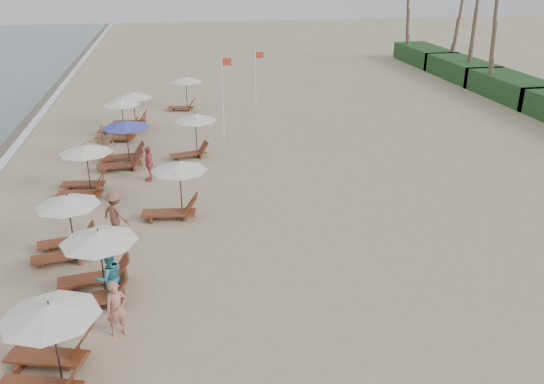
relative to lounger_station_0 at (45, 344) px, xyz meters
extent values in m
plane|color=tan|center=(5.91, 3.38, -1.09)|extent=(160.00, 160.00, 0.00)
cube|color=#193D1C|center=(27.91, 25.38, -0.29)|extent=(3.20, 8.00, 1.60)
cube|color=#193D1C|center=(27.91, 32.88, -0.29)|extent=(3.20, 8.00, 1.60)
cube|color=#193D1C|center=(27.91, 40.38, -0.29)|extent=(3.20, 8.00, 1.60)
cylinder|color=brown|center=(27.01, 26.58, 4.21)|extent=(0.36, 0.36, 10.60)
cylinder|color=brown|center=(27.91, 31.78, 4.61)|extent=(0.36, 0.36, 11.40)
cylinder|color=brown|center=(28.81, 36.98, 3.41)|extent=(0.36, 0.36, 9.00)
cylinder|color=brown|center=(27.01, 42.18, 3.81)|extent=(0.36, 0.36, 9.80)
cylinder|color=black|center=(0.25, 0.00, -0.04)|extent=(0.05, 0.05, 2.10)
cone|color=silver|center=(0.25, 0.00, 0.91)|extent=(2.37, 2.37, 0.35)
cylinder|color=black|center=(0.99, 3.62, -0.02)|extent=(0.05, 0.05, 2.13)
cone|color=silver|center=(0.99, 3.62, 0.94)|extent=(2.30, 2.30, 0.35)
cylinder|color=black|center=(-0.31, 6.47, -0.01)|extent=(0.05, 0.05, 2.15)
cone|color=silver|center=(-0.31, 6.47, 0.96)|extent=(2.17, 2.17, 0.35)
cylinder|color=black|center=(-0.41, 12.12, -0.01)|extent=(0.05, 0.05, 2.15)
cone|color=silver|center=(-0.41, 12.12, 0.96)|extent=(2.28, 2.28, 0.35)
cylinder|color=black|center=(1.08, 15.44, 0.04)|extent=(0.05, 0.05, 2.25)
cone|color=#3B45B0|center=(1.08, 15.44, 1.06)|extent=(2.30, 2.30, 0.35)
cylinder|color=black|center=(0.53, 20.23, 0.02)|extent=(0.05, 0.05, 2.22)
cone|color=silver|center=(0.53, 20.23, 1.04)|extent=(2.10, 2.10, 0.35)
cylinder|color=black|center=(1.08, 22.22, -0.01)|extent=(0.05, 0.05, 2.15)
cone|color=silver|center=(1.08, 22.22, 0.96)|extent=(2.31, 2.31, 0.35)
cylinder|color=black|center=(3.48, 9.22, -0.01)|extent=(0.05, 0.05, 2.15)
cone|color=silver|center=(3.48, 9.22, 0.96)|extent=(2.24, 2.24, 0.35)
cylinder|color=black|center=(4.47, 16.42, -0.01)|extent=(0.05, 0.05, 2.15)
cone|color=silver|center=(4.47, 16.42, 0.96)|extent=(2.24, 2.24, 0.35)
cylinder|color=black|center=(4.35, 26.34, -0.01)|extent=(0.05, 0.05, 2.15)
cone|color=silver|center=(4.35, 26.34, 0.96)|extent=(2.24, 2.24, 0.35)
imported|color=tan|center=(1.54, 1.58, -0.27)|extent=(0.68, 0.55, 1.63)
imported|color=teal|center=(1.22, 3.18, -0.22)|extent=(1.03, 0.93, 1.74)
imported|color=brown|center=(1.07, 7.58, -0.17)|extent=(1.35, 1.28, 1.83)
imported|color=#C74F52|center=(2.12, 13.23, -0.25)|extent=(0.43, 0.98, 1.66)
imported|color=#A6785A|center=(-0.11, 16.71, -0.14)|extent=(1.07, 1.09, 1.89)
cylinder|color=silver|center=(6.16, 19.33, 1.27)|extent=(0.08, 0.08, 4.72)
cube|color=#BD3A23|center=(6.44, 19.33, 3.23)|extent=(0.55, 0.02, 0.40)
cylinder|color=silver|center=(8.96, 25.51, 0.94)|extent=(0.08, 0.08, 4.06)
cube|color=#BD3A23|center=(9.24, 25.51, 2.57)|extent=(0.55, 0.02, 0.40)
camera|label=1|loc=(3.42, -11.71, 8.49)|focal=37.01mm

